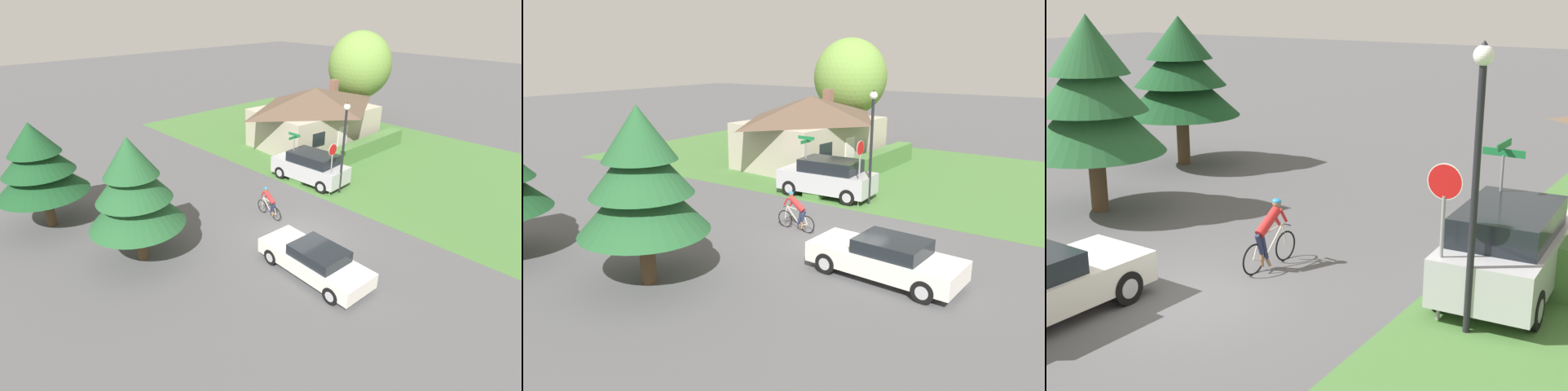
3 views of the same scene
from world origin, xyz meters
TOP-DOWN VIEW (x-y plane):
  - ground_plane at (0.00, 0.00)m, footprint 140.00×140.00m
  - grass_verge_right at (11.94, 4.00)m, footprint 16.00×36.00m
  - cottage_house at (10.94, 8.42)m, footprint 9.63×6.93m
  - hedge_row at (10.00, 4.19)m, footprint 11.34×0.90m
  - sedan_left_lane at (-1.65, -2.35)m, footprint 1.99×4.79m
  - cyclist at (0.44, 2.35)m, footprint 0.44×1.79m
  - parked_suv_right at (5.27, 3.82)m, footprint 2.20×4.61m
  - stop_sign at (4.63, 1.83)m, footprint 0.66×0.07m
  - street_lamp at (5.26, 1.62)m, footprint 0.35×0.35m
  - street_name_sign at (4.76, 4.73)m, footprint 0.90×0.90m
  - conifer_tall_near at (-6.02, 3.34)m, footprint 3.83×3.83m
  - deciduous_tree_right at (17.88, 9.54)m, footprint 5.18×5.18m

SIDE VIEW (x-z plane):
  - ground_plane at x=0.00m, z-range 0.00..0.00m
  - grass_verge_right at x=11.94m, z-range 0.00..0.01m
  - hedge_row at x=10.00m, z-range 0.00..1.13m
  - sedan_left_lane at x=-1.65m, z-range 0.00..1.32m
  - cyclist at x=0.44m, z-range -0.03..1.50m
  - parked_suv_right at x=5.27m, z-range 0.01..1.84m
  - street_name_sign at x=4.76m, z-range 0.54..3.44m
  - stop_sign at x=4.63m, z-range 0.58..3.57m
  - cottage_house at x=10.94m, z-range -0.04..4.35m
  - conifer_tall_near at x=-6.02m, z-range 0.55..5.88m
  - street_lamp at x=5.26m, z-range 0.80..5.93m
  - deciduous_tree_right at x=17.88m, z-range 1.11..8.79m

